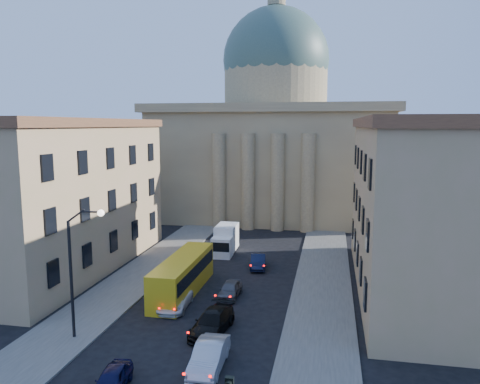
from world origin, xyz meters
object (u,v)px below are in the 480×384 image
object	(u,v)px
car_left_near	(112,380)
box_truck	(225,240)
car_right_near	(209,356)
street_lamp	(78,262)
city_bus	(183,274)

from	to	relation	value
car_left_near	box_truck	world-z (taller)	box_truck
car_left_near	car_right_near	size ratio (longest dim) A/B	0.79
street_lamp	car_right_near	bearing A→B (deg)	-12.13
street_lamp	city_bus	xyz separation A→B (m)	(3.89, 9.68, -3.65)
car_right_near	city_bus	world-z (taller)	city_bus
car_left_near	car_right_near	world-z (taller)	car_right_near
street_lamp	car_left_near	world-z (taller)	street_lamp
car_left_near	city_bus	distance (m)	15.00
car_right_near	box_truck	world-z (taller)	box_truck
car_left_near	car_right_near	distance (m)	5.56
car_left_near	box_truck	xyz separation A→B (m)	(-0.16, 27.75, 0.78)
street_lamp	box_truck	bearing A→B (deg)	78.39
car_left_near	box_truck	bearing A→B (deg)	83.64
city_bus	box_truck	xyz separation A→B (m)	(0.73, 12.81, -0.22)
street_lamp	car_right_near	distance (m)	10.51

